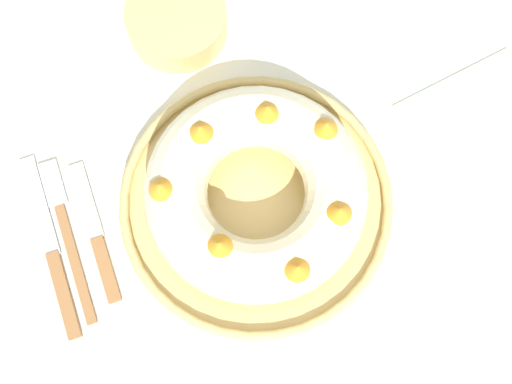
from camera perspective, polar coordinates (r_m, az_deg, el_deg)
name	(u,v)px	position (r m, az deg, el deg)	size (l,w,h in m)	color
ground_plane	(253,306)	(1.62, -0.23, -9.14)	(8.00, 8.00, 0.00)	gray
dining_table	(251,248)	(0.98, -0.37, -4.50)	(1.18, 0.99, 0.74)	silver
serving_dish	(256,204)	(0.88, 0.00, -0.93)	(0.34, 0.34, 0.03)	tan
bundt_cake	(256,192)	(0.83, 0.00, 0.02)	(0.26, 0.26, 0.09)	beige
fork	(65,228)	(0.91, -15.00, -2.80)	(0.02, 0.22, 0.01)	#936038
serving_knife	(54,259)	(0.91, -15.85, -5.20)	(0.02, 0.24, 0.01)	#936038
cake_knife	(97,241)	(0.90, -12.57, -3.83)	(0.02, 0.19, 0.01)	#936038
side_bowl	(178,20)	(0.97, -6.22, 13.49)	(0.13, 0.13, 0.05)	tan
napkin	(476,116)	(0.97, 17.19, 5.84)	(0.18, 0.13, 0.00)	#B2D1B7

